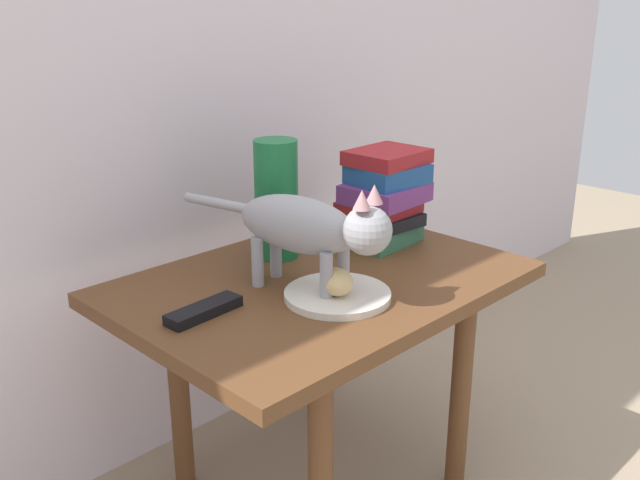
% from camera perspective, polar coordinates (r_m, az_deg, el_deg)
% --- Properties ---
extents(side_table, '(0.81, 0.58, 0.51)m').
position_cam_1_polar(side_table, '(1.47, 0.00, -5.51)').
color(side_table, brown).
rests_on(side_table, ground).
extents(plate, '(0.20, 0.20, 0.01)m').
position_cam_1_polar(plate, '(1.34, 1.42, -4.47)').
color(plate, silver).
rests_on(plate, side_table).
extents(bread_roll, '(0.09, 0.10, 0.05)m').
position_cam_1_polar(bread_roll, '(1.32, 1.33, -3.36)').
color(bread_roll, '#E0BC7A').
rests_on(bread_roll, plate).
extents(cat, '(0.15, 0.47, 0.23)m').
position_cam_1_polar(cat, '(1.32, -0.78, 1.05)').
color(cat, '#99999E').
rests_on(cat, side_table).
extents(book_stack, '(0.19, 0.17, 0.22)m').
position_cam_1_polar(book_stack, '(1.61, 5.12, 3.41)').
color(book_stack, '#336B4C').
rests_on(book_stack, side_table).
extents(green_vase, '(0.09, 0.09, 0.26)m').
position_cam_1_polar(green_vase, '(1.52, -3.54, 3.30)').
color(green_vase, '#196B38').
rests_on(green_vase, side_table).
extents(tv_remote, '(0.15, 0.05, 0.02)m').
position_cam_1_polar(tv_remote, '(1.29, -9.35, -5.63)').
color(tv_remote, black).
rests_on(tv_remote, side_table).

